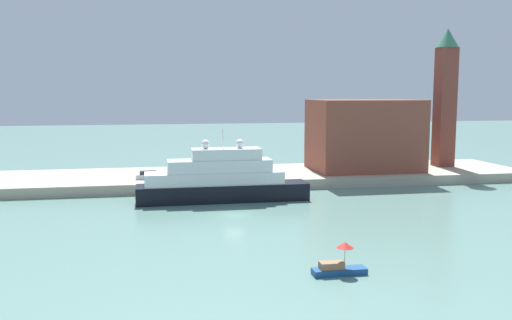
{
  "coord_description": "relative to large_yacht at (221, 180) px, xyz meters",
  "views": [
    {
      "loc": [
        -9.93,
        -66.76,
        15.41
      ],
      "look_at": [
        3.95,
        6.0,
        6.2
      ],
      "focal_mm": 38.51,
      "sensor_mm": 36.0,
      "label": 1
    }
  ],
  "objects": [
    {
      "name": "large_yacht",
      "position": [
        0.0,
        0.0,
        0.0
      ],
      "size": [
        24.28,
        4.66,
        10.28
      ],
      "color": "black",
      "rests_on": "ground"
    },
    {
      "name": "mooring_bollard",
      "position": [
        4.84,
        7.56,
        -0.9
      ],
      "size": [
        0.48,
        0.48,
        0.89
      ],
      "primitive_type": "cylinder",
      "color": "black",
      "rests_on": "quay_dock"
    },
    {
      "name": "ground",
      "position": [
        0.47,
        -9.59,
        -2.97
      ],
      "size": [
        400.0,
        400.0,
        0.0
      ],
      "primitive_type": "plane",
      "color": "slate"
    },
    {
      "name": "parked_car",
      "position": [
        -10.05,
        11.92,
        -0.8
      ],
      "size": [
        4.22,
        1.72,
        1.27
      ],
      "color": "silver",
      "rests_on": "quay_dock"
    },
    {
      "name": "harbor_building",
      "position": [
        27.55,
        15.29,
        4.86
      ],
      "size": [
        18.3,
        12.77,
        12.41
      ],
      "primitive_type": "cube",
      "color": "brown",
      "rests_on": "quay_dock"
    },
    {
      "name": "quay_dock",
      "position": [
        0.47,
        16.14,
        -2.16
      ],
      "size": [
        110.0,
        19.45,
        1.62
      ],
      "primitive_type": "cube",
      "color": "#ADA38E",
      "rests_on": "ground"
    },
    {
      "name": "person_figure",
      "position": [
        -4.85,
        12.97,
        -0.63
      ],
      "size": [
        0.36,
        0.36,
        1.55
      ],
      "color": "#334C8C",
      "rests_on": "quay_dock"
    },
    {
      "name": "bell_tower",
      "position": [
        44.01,
        17.27,
        12.25
      ],
      "size": [
        4.1,
        4.1,
        25.3
      ],
      "color": "brown",
      "rests_on": "quay_dock"
    },
    {
      "name": "small_motorboat",
      "position": [
        5.88,
        -33.4,
        -2.13
      ],
      "size": [
        4.65,
        1.48,
        2.81
      ],
      "color": "navy",
      "rests_on": "ground"
    }
  ]
}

